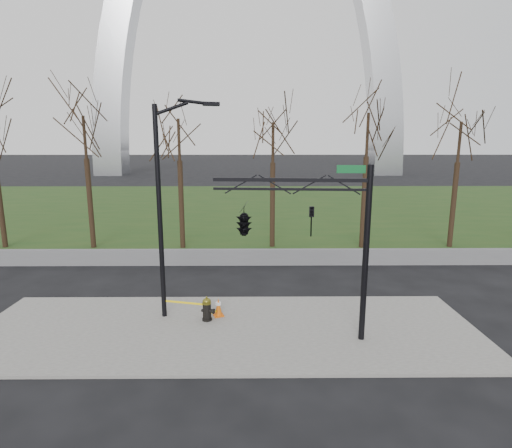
{
  "coord_description": "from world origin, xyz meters",
  "views": [
    {
      "loc": [
        0.94,
        -13.37,
        6.62
      ],
      "look_at": [
        1.06,
        2.0,
        3.54
      ],
      "focal_mm": 27.95,
      "sensor_mm": 36.0,
      "label": 1
    }
  ],
  "objects_px": {
    "street_light": "(165,198)",
    "traffic_signal_mast": "(267,221)",
    "traffic_cone": "(218,307)",
    "fire_hydrant": "(207,309)"
  },
  "relations": [
    {
      "from": "traffic_cone",
      "to": "street_light",
      "type": "xyz_separation_m",
      "value": [
        -1.88,
        0.09,
        4.24
      ]
    },
    {
      "from": "traffic_cone",
      "to": "traffic_signal_mast",
      "type": "bearing_deg",
      "value": -41.79
    },
    {
      "from": "traffic_signal_mast",
      "to": "fire_hydrant",
      "type": "bearing_deg",
      "value": 155.41
    },
    {
      "from": "traffic_cone",
      "to": "street_light",
      "type": "relative_size",
      "value": 0.09
    },
    {
      "from": "fire_hydrant",
      "to": "traffic_cone",
      "type": "relative_size",
      "value": 1.31
    },
    {
      "from": "fire_hydrant",
      "to": "street_light",
      "type": "bearing_deg",
      "value": -176.98
    },
    {
      "from": "street_light",
      "to": "traffic_signal_mast",
      "type": "relative_size",
      "value": 1.37
    },
    {
      "from": "street_light",
      "to": "traffic_signal_mast",
      "type": "height_order",
      "value": "street_light"
    },
    {
      "from": "fire_hydrant",
      "to": "traffic_cone",
      "type": "height_order",
      "value": "fire_hydrant"
    },
    {
      "from": "traffic_cone",
      "to": "fire_hydrant",
      "type": "bearing_deg",
      "value": -135.29
    }
  ]
}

